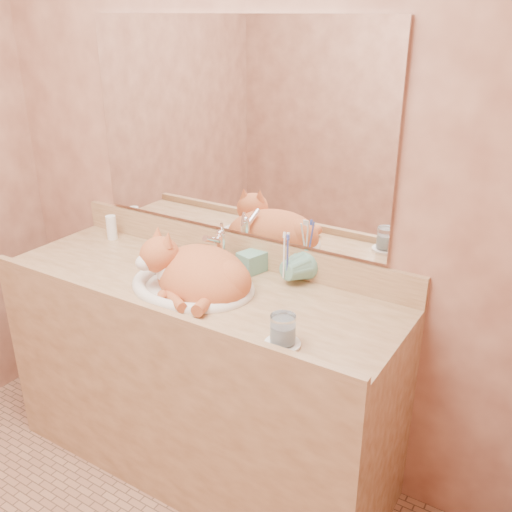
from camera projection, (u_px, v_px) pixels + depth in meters
The scene contains 12 objects.
wall_back at pixel (233, 165), 2.20m from camera, with size 2.40×0.02×2.50m, color brown.
vanity_counter at pixel (199, 378), 2.32m from camera, with size 1.60×0.55×0.85m, color olive, non-canonical shape.
mirror at pixel (231, 129), 2.14m from camera, with size 1.30×0.02×0.80m, color white.
sink_basin at pixel (192, 269), 2.10m from camera, with size 0.48×0.40×0.15m, color white, non-canonical shape.
faucet at pixel (221, 249), 2.24m from camera, with size 0.05×0.13×0.18m, color white, non-canonical shape.
cat at pixel (196, 271), 2.10m from camera, with size 0.41×0.34×0.23m, color #B04E28, non-canonical shape.
soap_dispenser at pixel (242, 254), 2.19m from camera, with size 0.08×0.08×0.18m, color #68A794.
toothbrush_cup at pixel (286, 273), 2.11m from camera, with size 0.12×0.12×0.11m, color #68A794.
toothbrushes at pixel (286, 255), 2.08m from camera, with size 0.04×0.04×0.22m, color white, non-canonical shape.
saucer at pixel (283, 344), 1.75m from camera, with size 0.11×0.11×0.01m, color white.
water_glass at pixel (283, 329), 1.73m from camera, with size 0.08×0.08×0.09m, color white.
lotion_bottle at pixel (111, 227), 2.56m from camera, with size 0.05×0.05×0.11m, color white.
Camera 1 is at (1.22, -0.79, 1.80)m, focal length 40.00 mm.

